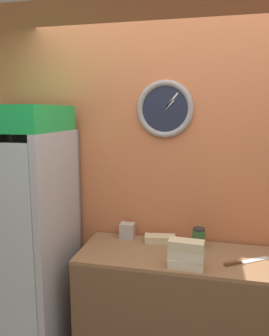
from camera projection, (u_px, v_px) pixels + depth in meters
wall_back at (193, 177)px, 2.51m from camera, size 5.20×0.10×2.70m
prep_counter at (188, 311)px, 2.35m from camera, size 1.55×0.55×0.87m
beverage_cooler at (28, 221)px, 2.50m from camera, size 0.63×0.69×1.89m
sandwich_stack_bottom at (186, 264)px, 2.08m from camera, size 0.22×0.10×0.06m
sandwich_stack_middle at (186, 254)px, 2.07m from camera, size 0.23×0.11×0.06m
sandwich_stack_top at (186, 245)px, 2.06m from camera, size 0.23×0.11×0.06m
sandwich_flat_left at (160, 239)px, 2.50m from camera, size 0.25×0.14×0.05m
chefs_knife at (241, 262)px, 2.15m from camera, size 0.32×0.23×0.02m
condiment_jar at (199, 238)px, 2.39m from camera, size 0.09×0.09×0.15m
napkin_dispenser at (127, 231)px, 2.58m from camera, size 0.11×0.09×0.12m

